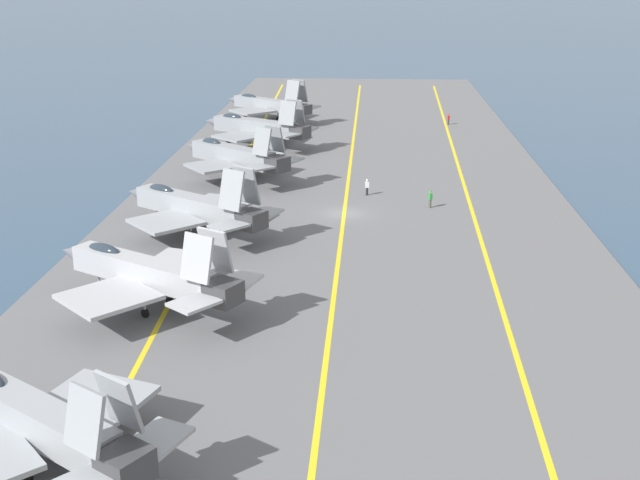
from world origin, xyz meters
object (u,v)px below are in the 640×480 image
object	(u,v)px
parked_jet_second	(35,419)
crew_green_vest	(430,198)
parked_jet_sixth	(256,127)
crew_red_vest	(448,119)
parked_jet_fifth	(235,155)
parked_jet_third	(147,272)
crew_white_vest	(367,186)
parked_jet_seventh	(269,104)
parked_jet_fourth	(194,206)

from	to	relation	value
parked_jet_second	crew_green_vest	world-z (taller)	parked_jet_second
parked_jet_sixth	crew_red_vest	xyz separation A→B (m)	(17.40, -26.53, -1.73)
parked_jet_fifth	crew_green_vest	xyz separation A→B (m)	(-9.61, -20.92, -1.83)
parked_jet_third	parked_jet_fifth	xyz separation A→B (m)	(35.61, -0.14, 0.10)
crew_white_vest	crew_green_vest	bearing A→B (deg)	-123.68
parked_jet_second	parked_jet_third	distance (m)	18.32
parked_jet_fifth	crew_white_vest	world-z (taller)	parked_jet_fifth
parked_jet_second	parked_jet_sixth	bearing A→B (deg)	-0.36
parked_jet_third	parked_jet_second	bearing A→B (deg)	178.98
parked_jet_second	parked_jet_sixth	xyz separation A→B (m)	(71.24, -0.45, 0.25)
parked_jet_seventh	crew_green_vest	world-z (taller)	parked_jet_seventh
parked_jet_third	parked_jet_sixth	distance (m)	52.92
parked_jet_sixth	crew_green_vest	xyz separation A→B (m)	(-26.92, -20.94, -1.68)
parked_jet_second	parked_jet_fourth	bearing A→B (deg)	0.11
crew_white_vest	crew_red_vest	bearing A→B (deg)	-16.42
parked_jet_fifth	crew_white_vest	bearing A→B (deg)	-110.39
parked_jet_sixth	parked_jet_seventh	xyz separation A→B (m)	(18.40, 0.69, -0.05)
parked_jet_sixth	crew_red_vest	bearing A→B (deg)	-56.74
parked_jet_seventh	crew_green_vest	size ratio (longest dim) A/B	9.00
parked_jet_sixth	crew_green_vest	distance (m)	34.15
parked_jet_third	crew_red_vest	xyz separation A→B (m)	(70.32, -26.66, -1.78)
crew_white_vest	crew_red_vest	xyz separation A→B (m)	(40.17, -11.84, -0.04)
parked_jet_second	parked_jet_sixth	size ratio (longest dim) A/B	0.92
parked_jet_second	crew_white_vest	distance (m)	50.80
parked_jet_sixth	crew_white_vest	distance (m)	27.15
parked_jet_second	parked_jet_fifth	distance (m)	53.93
parked_jet_fourth	parked_jet_fifth	bearing A→B (deg)	-1.63
crew_white_vest	parked_jet_third	bearing A→B (deg)	153.83
parked_jet_fourth	parked_jet_fifth	distance (m)	18.82
parked_jet_seventh	crew_green_vest	distance (m)	50.24
crew_red_vest	crew_white_vest	bearing A→B (deg)	163.58
crew_green_vest	parked_jet_fourth	bearing A→B (deg)	113.20
parked_jet_seventh	crew_white_vest	xyz separation A→B (m)	(-41.16, -15.38, -1.64)
parked_jet_seventh	parked_jet_sixth	bearing A→B (deg)	-177.86
parked_jet_fourth	crew_white_vest	bearing A→B (deg)	-48.71
parked_jet_second	crew_red_vest	size ratio (longest dim) A/B	8.96
parked_jet_second	parked_jet_seventh	distance (m)	89.63
crew_green_vest	crew_red_vest	bearing A→B (deg)	-7.20
parked_jet_seventh	parked_jet_third	bearing A→B (deg)	-179.55
parked_jet_third	parked_jet_fourth	size ratio (longest dim) A/B	1.01
parked_jet_second	parked_jet_fifth	xyz separation A→B (m)	(53.93, -0.47, 0.39)
parked_jet_third	parked_jet_fifth	bearing A→B (deg)	-0.23
crew_white_vest	parked_jet_fourth	bearing A→B (deg)	131.29
parked_jet_second	parked_jet_third	xyz separation A→B (m)	(18.32, -0.33, 0.29)
parked_jet_seventh	crew_green_vest	xyz separation A→B (m)	(-45.32, -21.62, -1.63)
parked_jet_second	crew_green_vest	xyz separation A→B (m)	(44.31, -21.39, -1.44)
parked_jet_fifth	crew_white_vest	distance (m)	15.76
parked_jet_third	crew_red_vest	world-z (taller)	parked_jet_third
parked_jet_fifth	crew_red_vest	distance (m)	43.72
parked_jet_fourth	parked_jet_sixth	size ratio (longest dim) A/B	0.98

